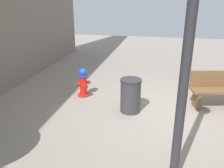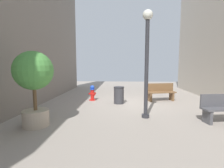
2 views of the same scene
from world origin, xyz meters
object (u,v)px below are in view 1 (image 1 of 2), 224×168
at_px(bench_near, 221,89).
at_px(street_lamp, 190,28).
at_px(fire_hydrant, 83,82).
at_px(trash_bin, 131,95).

height_order(bench_near, street_lamp, street_lamp).
bearing_deg(fire_hydrant, trash_bin, 154.71).
bearing_deg(street_lamp, bench_near, -112.68).
xyz_separation_m(fire_hydrant, bench_near, (-3.76, -0.10, 0.07)).
height_order(bench_near, trash_bin, bench_near).
relative_size(street_lamp, trash_bin, 4.47).
relative_size(fire_hydrant, trash_bin, 0.97).
bearing_deg(street_lamp, fire_hydrant, -49.77).
xyz_separation_m(fire_hydrant, trash_bin, (-1.48, 0.70, 0.01)).
height_order(fire_hydrant, trash_bin, trash_bin).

